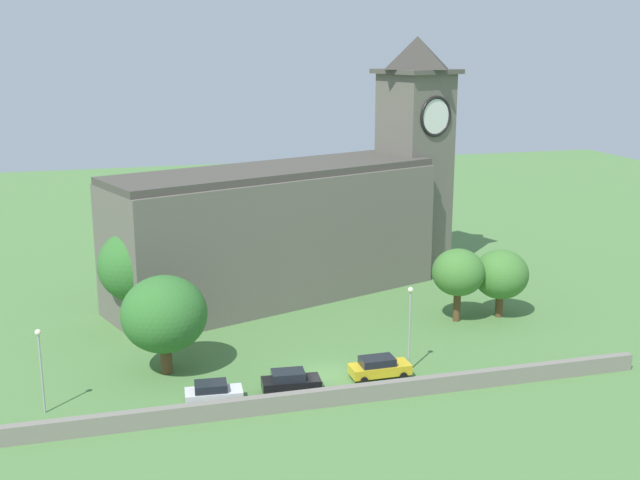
% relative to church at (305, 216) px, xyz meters
% --- Properties ---
extents(ground_plane, '(200.00, 200.00, 0.00)m').
position_rel_church_xyz_m(ground_plane, '(-3.88, -6.82, -7.99)').
color(ground_plane, '#517F42').
extents(church, '(39.81, 21.45, 26.13)m').
position_rel_church_xyz_m(church, '(0.00, 0.00, 0.00)').
color(church, '#666056').
rests_on(church, ground).
extents(quay_barrier, '(47.33, 0.70, 1.30)m').
position_rel_church_xyz_m(quay_barrier, '(-3.88, -27.19, -7.34)').
color(quay_barrier, gray).
rests_on(quay_barrier, ground).
extents(car_white, '(4.26, 2.43, 1.64)m').
position_rel_church_xyz_m(car_white, '(-13.24, -24.68, -7.16)').
color(car_white, silver).
rests_on(car_white, ground).
extents(car_black, '(4.49, 2.49, 1.73)m').
position_rel_church_xyz_m(car_black, '(-7.43, -24.35, -7.12)').
color(car_black, black).
rests_on(car_black, ground).
extents(car_yellow, '(4.74, 2.25, 1.67)m').
position_rel_church_xyz_m(car_yellow, '(-0.10, -23.47, -7.14)').
color(car_yellow, gold).
rests_on(car_yellow, ground).
extents(streetlamp_west_end, '(0.44, 0.44, 6.24)m').
position_rel_church_xyz_m(streetlamp_west_end, '(-24.92, -22.97, -3.75)').
color(streetlamp_west_end, '#9EA0A5').
rests_on(streetlamp_west_end, ground).
extents(streetlamp_west_mid, '(0.44, 0.44, 7.01)m').
position_rel_church_xyz_m(streetlamp_west_mid, '(2.55, -22.98, -3.31)').
color(streetlamp_west_mid, '#9EA0A5').
rests_on(streetlamp_west_mid, ground).
extents(tree_riverside_east, '(4.88, 4.88, 6.94)m').
position_rel_church_xyz_m(tree_riverside_east, '(11.34, -13.01, -3.29)').
color(tree_riverside_east, brown).
rests_on(tree_riverside_east, ground).
extents(tree_churchyard, '(7.57, 7.57, 9.43)m').
position_rel_church_xyz_m(tree_churchyard, '(-17.13, -7.26, -2.01)').
color(tree_churchyard, brown).
rests_on(tree_churchyard, ground).
extents(tree_by_tower, '(5.18, 5.18, 6.52)m').
position_rel_church_xyz_m(tree_by_tower, '(15.76, -12.98, -3.83)').
color(tree_by_tower, brown).
rests_on(tree_by_tower, ground).
extents(tree_riverside_west, '(6.72, 6.72, 7.91)m').
position_rel_church_xyz_m(tree_riverside_west, '(-15.98, -18.08, -3.13)').
color(tree_riverside_west, brown).
rests_on(tree_riverside_west, ground).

